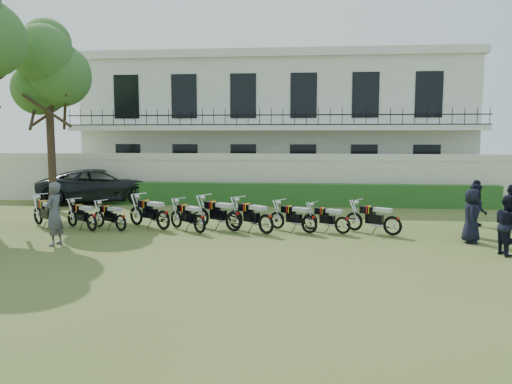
% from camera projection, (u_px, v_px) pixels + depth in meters
% --- Properties ---
extents(ground, '(100.00, 100.00, 0.00)m').
position_uv_depth(ground, '(252.00, 238.00, 15.37)').
color(ground, '#435522').
rests_on(ground, ground).
extents(perimeter_wall, '(30.00, 0.35, 2.30)m').
position_uv_depth(perimeter_wall, '(270.00, 178.00, 23.15)').
color(perimeter_wall, '#EBE1C6').
rests_on(perimeter_wall, ground).
extents(hedge, '(18.00, 0.60, 1.00)m').
position_uv_depth(hedge, '(291.00, 195.00, 22.33)').
color(hedge, '#1B4D1B').
rests_on(hedge, ground).
extents(building, '(20.40, 9.60, 7.40)m').
position_uv_depth(building, '(278.00, 125.00, 28.75)').
color(building, silver).
rests_on(building, ground).
extents(tree_west_near, '(3.40, 3.20, 7.90)m').
position_uv_depth(tree_west_near, '(48.00, 68.00, 20.52)').
color(tree_west_near, '#473323').
rests_on(tree_west_near, ground).
extents(motorcycle_0, '(1.64, 1.38, 1.11)m').
position_uv_depth(motorcycle_0, '(55.00, 216.00, 16.41)').
color(motorcycle_0, black).
rests_on(motorcycle_0, ground).
extents(motorcycle_1, '(1.53, 1.13, 0.99)m').
position_uv_depth(motorcycle_1, '(92.00, 218.00, 16.27)').
color(motorcycle_1, black).
rests_on(motorcycle_1, ground).
extents(motorcycle_2, '(1.52, 0.98, 0.94)m').
position_uv_depth(motorcycle_2, '(121.00, 219.00, 16.30)').
color(motorcycle_2, black).
rests_on(motorcycle_2, ground).
extents(motorcycle_3, '(1.79, 1.22, 1.13)m').
position_uv_depth(motorcycle_3, '(163.00, 215.00, 16.47)').
color(motorcycle_3, black).
rests_on(motorcycle_3, ground).
extents(motorcycle_4, '(1.50, 1.30, 1.03)m').
position_uv_depth(motorcycle_4, '(200.00, 219.00, 15.91)').
color(motorcycle_4, black).
rests_on(motorcycle_4, ground).
extents(motorcycle_5, '(1.83, 1.16, 1.13)m').
position_uv_depth(motorcycle_5, '(233.00, 216.00, 16.19)').
color(motorcycle_5, black).
rests_on(motorcycle_5, ground).
extents(motorcycle_6, '(1.66, 1.32, 1.10)m').
position_uv_depth(motorcycle_6, '(266.00, 219.00, 15.75)').
color(motorcycle_6, black).
rests_on(motorcycle_6, ground).
extents(motorcycle_7, '(1.62, 1.07, 1.01)m').
position_uv_depth(motorcycle_7, '(309.00, 220.00, 15.88)').
color(motorcycle_7, black).
rests_on(motorcycle_7, ground).
extents(motorcycle_8, '(1.54, 0.98, 0.96)m').
position_uv_depth(motorcycle_8, '(343.00, 221.00, 15.81)').
color(motorcycle_8, black).
rests_on(motorcycle_8, ground).
extents(motorcycle_9, '(1.69, 1.11, 1.06)m').
position_uv_depth(motorcycle_9, '(393.00, 221.00, 15.54)').
color(motorcycle_9, black).
rests_on(motorcycle_9, ground).
extents(suv, '(6.18, 4.36, 1.57)m').
position_uv_depth(suv, '(101.00, 186.00, 23.50)').
color(suv, black).
rests_on(suv, ground).
extents(inspector, '(0.50, 0.71, 1.83)m').
position_uv_depth(inspector, '(54.00, 214.00, 14.20)').
color(inspector, '#57575C').
rests_on(inspector, ground).
extents(officer_1, '(0.72, 0.86, 1.60)m').
position_uv_depth(officer_1, '(508.00, 225.00, 13.10)').
color(officer_1, black).
rests_on(officer_1, ground).
extents(officer_2, '(0.62, 1.08, 1.73)m').
position_uv_depth(officer_2, '(511.00, 214.00, 14.55)').
color(officer_2, black).
rests_on(officer_2, ground).
extents(officer_3, '(0.72, 0.90, 1.60)m').
position_uv_depth(officer_3, '(471.00, 216.00, 14.60)').
color(officer_3, black).
rests_on(officer_3, ground).
extents(officer_4, '(0.71, 0.87, 1.66)m').
position_uv_depth(officer_4, '(475.00, 210.00, 15.44)').
color(officer_4, black).
rests_on(officer_4, ground).
extents(officer_5, '(0.44, 0.96, 1.61)m').
position_uv_depth(officer_5, '(476.00, 203.00, 17.32)').
color(officer_5, black).
rests_on(officer_5, ground).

